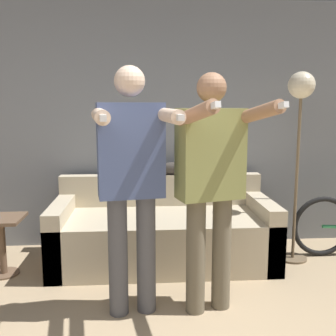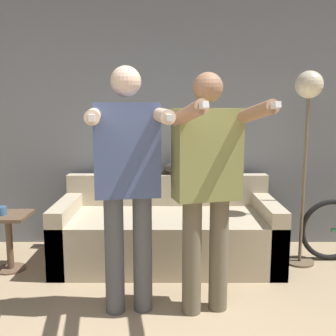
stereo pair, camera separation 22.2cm
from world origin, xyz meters
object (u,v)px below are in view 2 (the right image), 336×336
object	(u,v)px
couch	(167,233)
cup	(1,211)
person_left	(127,174)
floor_lamp	(307,108)
side_table	(8,231)
cat	(184,168)
person_right	(207,177)

from	to	relation	value
couch	cup	world-z (taller)	couch
cup	person_left	bearing A→B (deg)	-30.74
couch	floor_lamp	bearing A→B (deg)	-2.19
couch	person_left	size ratio (longest dim) A/B	1.17
floor_lamp	cup	size ratio (longest dim) A/B	21.16
side_table	couch	bearing A→B (deg)	8.31
floor_lamp	cup	bearing A→B (deg)	-176.10
person_left	cat	world-z (taller)	person_left
couch	floor_lamp	size ratio (longest dim) A/B	1.14
person_right	side_table	distance (m)	2.01
couch	person_right	bearing A→B (deg)	-73.53
couch	cup	size ratio (longest dim) A/B	24.22
person_left	cup	size ratio (longest dim) A/B	20.65
couch	person_right	world-z (taller)	person_right
person_right	cup	distance (m)	1.98
person_right	floor_lamp	world-z (taller)	floor_lamp
floor_lamp	person_right	bearing A→B (deg)	-137.66
floor_lamp	cup	xyz separation A→B (m)	(-2.79, -0.19, -0.92)
floor_lamp	side_table	world-z (taller)	floor_lamp
cup	couch	bearing A→B (deg)	9.07
person_right	couch	bearing A→B (deg)	91.30
person_right	cat	bearing A→B (deg)	79.36
couch	side_table	bearing A→B (deg)	-171.69
cat	cup	distance (m)	1.81
person_right	floor_lamp	xyz separation A→B (m)	(1.00, 0.91, 0.48)
couch	cat	bearing A→B (deg)	63.72
floor_lamp	cup	world-z (taller)	floor_lamp
side_table	cat	bearing A→B (deg)	19.39
couch	side_table	xyz separation A→B (m)	(-1.46, -0.21, 0.09)
person_left	cup	bearing A→B (deg)	140.44
person_left	floor_lamp	size ratio (longest dim) A/B	0.98
person_left	side_table	world-z (taller)	person_left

